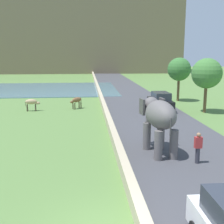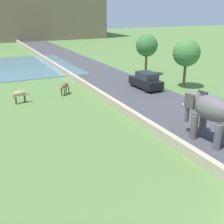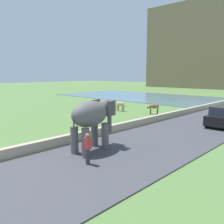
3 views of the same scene
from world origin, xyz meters
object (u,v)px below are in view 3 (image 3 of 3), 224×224
elephant (93,117)px  cow_brown (154,107)px  person_beside_elephant (88,148)px  car_black (222,117)px  cow_tan (121,104)px

elephant → cow_brown: bearing=109.7°
person_beside_elephant → car_black: (1.61, 13.73, 0.03)m
car_black → cow_tan: car_black is taller
elephant → car_black: elephant is taller
car_black → cow_tan: bearing=175.9°
cow_tan → cow_brown: bearing=10.9°
elephant → cow_tan: bearing=125.3°
cow_tan → car_black: bearing=-4.1°
elephant → cow_brown: elephant is taller
person_beside_elephant → cow_brown: (-6.46, 15.42, -0.04)m
elephant → cow_tan: 15.79m
person_beside_elephant → cow_tan: (-10.67, 14.61, -0.04)m
person_beside_elephant → cow_tan: person_beside_elephant is taller
elephant → cow_tan: size_ratio=2.53×
cow_tan → elephant: bearing=-54.7°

